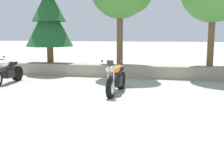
# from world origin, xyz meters

# --- Properties ---
(ground_plane) EXTENTS (120.00, 120.00, 0.00)m
(ground_plane) POSITION_xyz_m (0.00, 0.00, 0.00)
(ground_plane) COLOR #A3A099
(stone_wall) EXTENTS (36.00, 0.80, 0.55)m
(stone_wall) POSITION_xyz_m (0.00, 4.80, 0.28)
(stone_wall) COLOR gray
(stone_wall) RESTS_ON ground
(motorcycle_white_near_left) EXTENTS (0.67, 2.06, 1.18)m
(motorcycle_white_near_left) POSITION_xyz_m (-3.71, 2.14, 0.49)
(motorcycle_white_near_left) COLOR black
(motorcycle_white_near_left) RESTS_ON ground
(motorcycle_orange_centre) EXTENTS (0.67, 2.07, 1.18)m
(motorcycle_orange_centre) POSITION_xyz_m (0.82, 1.35, 0.49)
(motorcycle_orange_centre) COLOR black
(motorcycle_orange_centre) RESTS_ON ground
(pine_tree_far_left) EXTENTS (2.28, 2.28, 4.16)m
(pine_tree_far_left) POSITION_xyz_m (-3.19, 5.08, 2.77)
(pine_tree_far_left) COLOR brown
(pine_tree_far_left) RESTS_ON stone_wall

